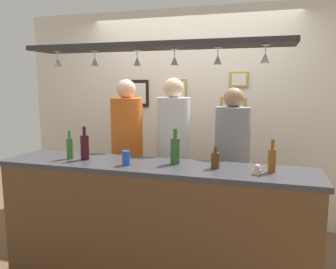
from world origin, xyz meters
TOP-DOWN VIEW (x-y plane):
  - ground_plane at (0.00, 0.00)m, footprint 8.00×8.00m
  - back_wall at (0.00, 1.10)m, footprint 4.40×0.06m
  - bar_counter at (0.00, -0.50)m, footprint 2.70×0.55m
  - overhead_glass_rack at (0.00, -0.30)m, footprint 2.20×0.36m
  - hanging_wineglass_far_left at (-0.89, -0.33)m, footprint 0.07×0.07m
  - hanging_wineglass_left at (-0.54, -0.30)m, footprint 0.07×0.07m
  - hanging_wineglass_center_left at (-0.17, -0.25)m, footprint 0.07×0.07m
  - hanging_wineglass_center at (0.16, -0.25)m, footprint 0.07×0.07m
  - hanging_wineglass_center_right at (0.52, -0.26)m, footprint 0.07×0.07m
  - hanging_wineglass_right at (0.88, -0.34)m, footprint 0.07×0.07m
  - person_left_orange_shirt at (-0.52, 0.31)m, footprint 0.34×0.34m
  - person_middle_white_patterned_shirt at (-0.01, 0.31)m, footprint 0.34×0.34m
  - person_right_grey_shirt at (0.59, 0.31)m, footprint 0.34×0.34m
  - bottle_beer_brown_stubby at (0.52, -0.34)m, footprint 0.07×0.07m
  - bottle_beer_green_import at (-0.79, -0.36)m, footprint 0.06×0.06m
  - bottle_wine_dark_red at (-0.64, -0.35)m, footprint 0.08×0.08m
  - bottle_champagne_green at (0.17, -0.27)m, footprint 0.08×0.08m
  - bottle_beer_amber_tall at (0.96, -0.33)m, footprint 0.06×0.06m
  - drink_can at (-0.21, -0.44)m, footprint 0.07×0.07m
  - cupcake at (0.85, -0.42)m, footprint 0.06×0.06m
  - picture_frame_upper_small at (0.58, 1.06)m, footprint 0.22×0.02m
  - picture_frame_lower_pair at (0.52, 1.06)m, footprint 0.30×0.02m
  - picture_frame_caricature at (-0.67, 1.06)m, footprint 0.26×0.02m
  - picture_frame_crest at (-0.14, 1.06)m, footprint 0.18×0.02m

SIDE VIEW (x-z plane):
  - ground_plane at x=0.00m, z-range 0.00..0.00m
  - bar_counter at x=0.00m, z-range 0.18..1.20m
  - person_right_grey_shirt at x=0.59m, z-range 0.17..1.83m
  - person_left_orange_shirt at x=-0.52m, z-range 0.18..1.93m
  - cupcake at x=0.85m, z-range 1.02..1.10m
  - person_middle_white_patterned_shirt at x=-0.01m, z-range 0.18..1.94m
  - drink_can at x=-0.21m, z-range 1.02..1.15m
  - bottle_beer_brown_stubby at x=0.52m, z-range 1.00..1.18m
  - bottle_beer_amber_tall at x=0.96m, z-range 0.99..1.25m
  - bottle_beer_green_import at x=-0.79m, z-range 1.00..1.26m
  - bottle_wine_dark_red at x=-0.64m, z-range 0.99..1.29m
  - bottle_champagne_green at x=0.17m, z-range 0.99..1.29m
  - back_wall at x=0.00m, z-range 0.00..2.60m
  - picture_frame_lower_pair at x=0.52m, z-range 1.36..1.54m
  - picture_frame_caricature at x=-0.67m, z-range 1.41..1.75m
  - picture_frame_crest at x=-0.14m, z-range 1.49..1.75m
  - picture_frame_upper_small at x=0.58m, z-range 1.66..1.84m
  - hanging_wineglass_far_left at x=-0.89m, z-range 1.82..1.96m
  - hanging_wineglass_left at x=-0.54m, z-range 1.82..1.96m
  - hanging_wineglass_center_left at x=-0.17m, z-range 1.82..1.96m
  - hanging_wineglass_center at x=0.16m, z-range 1.82..1.96m
  - hanging_wineglass_center_right at x=0.52m, z-range 1.82..1.96m
  - hanging_wineglass_right at x=0.88m, z-range 1.82..1.96m
  - overhead_glass_rack at x=0.00m, z-range 1.98..2.02m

